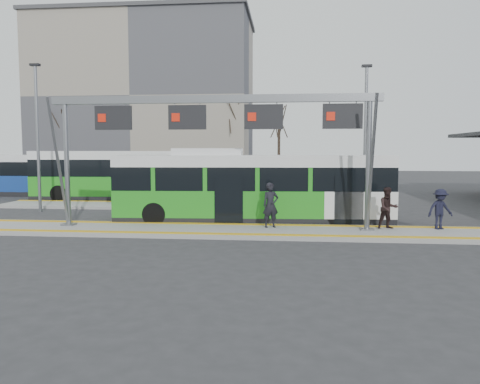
{
  "coord_description": "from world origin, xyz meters",
  "views": [
    {
      "loc": [
        2.42,
        -17.92,
        3.18
      ],
      "look_at": [
        0.31,
        3.0,
        1.34
      ],
      "focal_mm": 35.0,
      "sensor_mm": 36.0,
      "label": 1
    }
  ],
  "objects_px": {
    "gantry": "(216,122)",
    "hero_bus": "(252,189)",
    "passenger_a": "(271,205)",
    "passenger_b": "(388,208)",
    "passenger_c": "(440,209)"
  },
  "relations": [
    {
      "from": "gantry",
      "to": "hero_bus",
      "type": "height_order",
      "value": "gantry"
    },
    {
      "from": "passenger_a",
      "to": "passenger_b",
      "type": "height_order",
      "value": "passenger_a"
    },
    {
      "from": "gantry",
      "to": "passenger_b",
      "type": "xyz_separation_m",
      "value": [
        6.71,
        0.42,
        -3.34
      ]
    },
    {
      "from": "passenger_a",
      "to": "passenger_b",
      "type": "distance_m",
      "value": 4.58
    },
    {
      "from": "passenger_a",
      "to": "passenger_c",
      "type": "relative_size",
      "value": 1.14
    },
    {
      "from": "passenger_b",
      "to": "passenger_c",
      "type": "bearing_deg",
      "value": -10.0
    },
    {
      "from": "gantry",
      "to": "passenger_a",
      "type": "height_order",
      "value": "gantry"
    },
    {
      "from": "gantry",
      "to": "passenger_c",
      "type": "xyz_separation_m",
      "value": [
        8.69,
        0.5,
        -3.36
      ]
    },
    {
      "from": "gantry",
      "to": "passenger_a",
      "type": "xyz_separation_m",
      "value": [
        2.13,
        0.28,
        -3.26
      ]
    },
    {
      "from": "passenger_c",
      "to": "passenger_b",
      "type": "bearing_deg",
      "value": 165.99
    },
    {
      "from": "hero_bus",
      "to": "passenger_b",
      "type": "relative_size",
      "value": 7.44
    },
    {
      "from": "gantry",
      "to": "passenger_b",
      "type": "height_order",
      "value": "gantry"
    },
    {
      "from": "hero_bus",
      "to": "passenger_b",
      "type": "bearing_deg",
      "value": -23.81
    },
    {
      "from": "passenger_a",
      "to": "passenger_c",
      "type": "bearing_deg",
      "value": -20.29
    },
    {
      "from": "hero_bus",
      "to": "passenger_b",
      "type": "xyz_separation_m",
      "value": [
        5.47,
        -2.07,
        -0.55
      ]
    }
  ]
}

